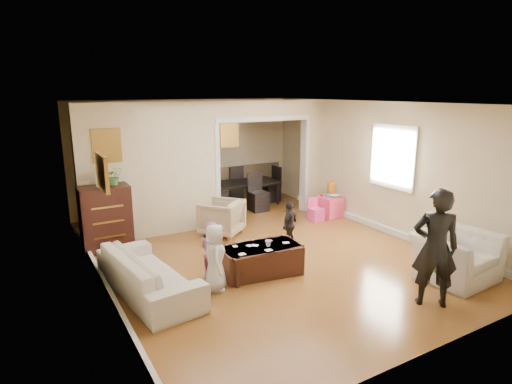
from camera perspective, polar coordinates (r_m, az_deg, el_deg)
floor at (r=7.67m, az=0.76°, el=-7.96°), size 7.00×7.00×0.00m
partition_left at (r=8.38m, az=-13.76°, el=2.78°), size 2.75×0.18×2.60m
partition_right at (r=10.13m, az=7.64°, el=4.86°), size 0.55×0.18×2.60m
partition_header at (r=9.25m, az=0.95°, el=11.16°), size 2.22×0.18×0.35m
window_pane at (r=8.67m, az=17.96°, el=4.53°), size 0.03×0.95×1.10m
framed_art_partition at (r=8.01m, az=-19.46°, el=5.90°), size 0.45×0.03×0.55m
framed_art_sofa_wall at (r=5.69m, az=-20.00°, el=2.50°), size 0.03×0.55×0.40m
framed_art_alcove at (r=10.74m, az=-3.61°, el=7.59°), size 0.45×0.03×0.55m
sofa at (r=6.27m, az=-14.28°, el=-10.48°), size 1.05×2.15×0.60m
armchair_back at (r=8.46m, az=-4.67°, el=-3.43°), size 1.06×1.06×0.69m
armchair_front at (r=7.15m, az=25.28°, el=-7.84°), size 1.17×1.04×0.72m
dresser at (r=8.01m, az=-19.54°, el=-3.36°), size 0.85×0.48×1.17m
table_lamp at (r=7.83m, az=-19.98°, el=2.01°), size 0.22×0.22×0.36m
potted_plant at (r=7.87m, az=-18.54°, el=2.04°), size 0.29×0.25×0.32m
coffee_table at (r=6.70m, az=0.67°, el=-9.12°), size 1.29×0.79×0.45m
coffee_cup at (r=6.61m, az=1.65°, el=-6.92°), size 0.11×0.11×0.09m
play_table at (r=9.77m, az=9.80°, el=-1.94°), size 0.54×0.54×0.47m
cereal_box at (r=9.83m, az=10.05°, el=0.44°), size 0.21×0.10×0.30m
cyan_cup at (r=9.60m, az=9.59°, el=-0.52°), size 0.08×0.08×0.08m
toy_block at (r=9.72m, az=8.86°, el=-0.41°), size 0.10×0.09×0.05m
play_bowl at (r=9.65m, az=10.54°, el=-0.57°), size 0.26×0.26×0.06m
dining_table at (r=10.62m, az=-1.45°, el=-0.17°), size 1.73×1.08×0.58m
adult_person at (r=6.06m, az=22.98°, el=-6.92°), size 0.70×0.67×1.61m
child_kneel_a at (r=6.11m, az=-5.54°, el=-8.78°), size 0.45×0.56×0.99m
child_kneel_b at (r=6.57m, az=-5.98°, el=-7.66°), size 0.41×0.48×0.88m
child_toddler at (r=7.76m, az=4.53°, el=-4.38°), size 0.54×0.44×0.85m
craft_papers at (r=6.59m, az=0.34°, el=-7.38°), size 0.94×0.50×0.00m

